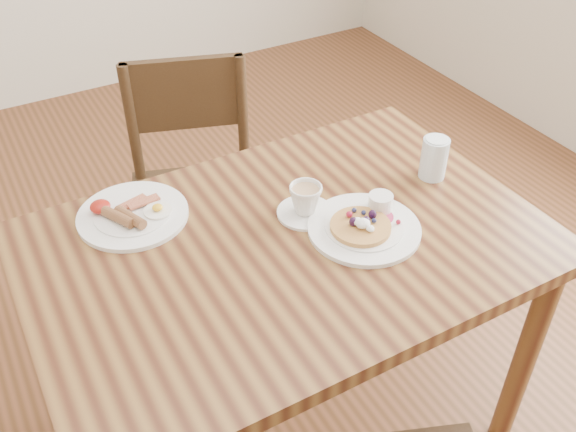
# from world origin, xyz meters

# --- Properties ---
(ground) EXTENTS (5.00, 5.00, 0.00)m
(ground) POSITION_xyz_m (0.00, 0.00, 0.00)
(ground) COLOR #543118
(ground) RESTS_ON ground
(dining_table) EXTENTS (1.20, 0.80, 0.75)m
(dining_table) POSITION_xyz_m (0.00, 0.00, 0.65)
(dining_table) COLOR brown
(dining_table) RESTS_ON ground
(chair_far) EXTENTS (0.53, 0.53, 0.88)m
(chair_far) POSITION_xyz_m (0.02, 0.65, 0.49)
(chair_far) COLOR #342213
(chair_far) RESTS_ON ground
(pancake_plate) EXTENTS (0.27, 0.27, 0.06)m
(pancake_plate) POSITION_xyz_m (0.18, -0.06, 0.76)
(pancake_plate) COLOR white
(pancake_plate) RESTS_ON dining_table
(breakfast_plate) EXTENTS (0.27, 0.27, 0.04)m
(breakfast_plate) POSITION_xyz_m (-0.29, 0.26, 0.76)
(breakfast_plate) COLOR white
(breakfast_plate) RESTS_ON dining_table
(teacup_saucer) EXTENTS (0.14, 0.14, 0.08)m
(teacup_saucer) POSITION_xyz_m (0.08, 0.06, 0.79)
(teacup_saucer) COLOR white
(teacup_saucer) RESTS_ON dining_table
(water_glass) EXTENTS (0.07, 0.07, 0.11)m
(water_glass) POSITION_xyz_m (0.46, 0.04, 0.81)
(water_glass) COLOR silver
(water_glass) RESTS_ON dining_table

